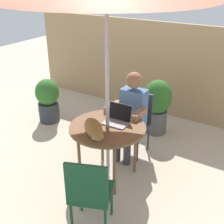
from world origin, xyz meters
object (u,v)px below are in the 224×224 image
patio_table (108,131)px  potted_plant_near_fence (48,99)px  person_seated (131,111)px  cat (94,129)px  potted_plant_by_chair (157,104)px  laptop (118,117)px  chair_empty (89,191)px  chair_occupied (136,118)px

patio_table → potted_plant_near_fence: (-1.72, 0.76, -0.25)m
patio_table → person_seated: size_ratio=0.76×
cat → potted_plant_by_chair: cat is taller
laptop → chair_empty: bearing=-73.9°
patio_table → chair_occupied: (0.00, 0.74, -0.14)m
person_seated → cat: (-0.01, -0.85, 0.12)m
potted_plant_near_fence → chair_occupied: bearing=-0.5°
chair_occupied → person_seated: size_ratio=0.72×
potted_plant_by_chair → laptop: bearing=-89.6°
patio_table → chair_occupied: size_ratio=1.04×
chair_occupied → potted_plant_by_chair: (0.04, 0.65, -0.02)m
potted_plant_by_chair → cat: bearing=-91.7°
potted_plant_near_fence → potted_plant_by_chair: size_ratio=0.86×
chair_occupied → potted_plant_by_chair: size_ratio=0.99×
patio_table → chair_empty: chair_empty is taller
chair_occupied → laptop: laptop is taller
potted_plant_by_chair → person_seated: bearing=-92.8°
potted_plant_near_fence → potted_plant_by_chair: potted_plant_by_chair is taller
chair_occupied → potted_plant_near_fence: chair_occupied is taller
chair_occupied → person_seated: (0.00, -0.16, 0.17)m
chair_occupied → chair_empty: (0.34, -1.59, 0.00)m
patio_table → cat: (-0.01, -0.26, 0.15)m
patio_table → cat: bearing=-92.0°
laptop → potted_plant_near_fence: laptop is taller
chair_empty → laptop: 1.09m
patio_table → potted_plant_near_fence: bearing=156.3°
patio_table → chair_occupied: chair_occupied is taller
cat → potted_plant_by_chair: bearing=88.3°
patio_table → potted_plant_by_chair: size_ratio=1.03×
chair_empty → laptop: bearing=106.1°
chair_empty → chair_occupied: bearing=102.1°
chair_empty → person_seated: bearing=103.4°
patio_table → chair_occupied: 0.75m
laptop → potted_plant_by_chair: bearing=90.4°
potted_plant_near_fence → potted_plant_by_chair: bearing=19.8°
person_seated → cat: bearing=-90.6°
chair_empty → potted_plant_by_chair: (-0.30, 2.24, -0.02)m
chair_occupied → cat: size_ratio=1.77×
person_seated → laptop: 0.43m
patio_table → potted_plant_near_fence: size_ratio=1.20×
patio_table → laptop: size_ratio=2.98×
patio_table → laptop: 0.22m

